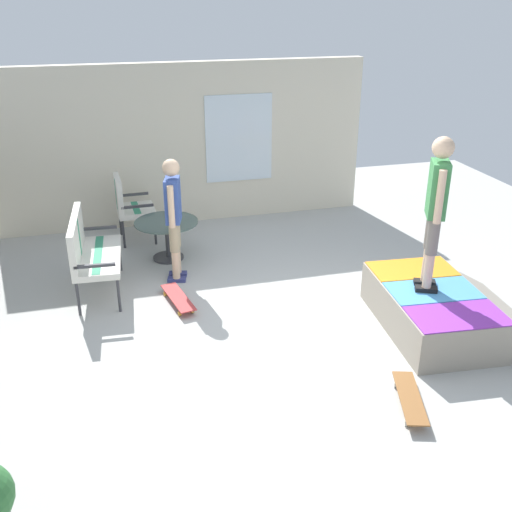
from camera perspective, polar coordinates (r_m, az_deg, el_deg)
name	(u,v)px	position (r m, az deg, el deg)	size (l,w,h in m)	color
ground_plane	(282,332)	(6.93, 2.49, -7.27)	(12.00, 12.00, 0.10)	#B2B2AD
house_facade	(184,145)	(9.78, -6.94, 10.54)	(0.23, 6.00, 2.56)	beige
skate_ramp	(433,309)	(7.08, 16.61, -4.86)	(1.85, 1.81, 0.49)	gray
patio_bench	(88,248)	(7.70, -15.80, 0.74)	(1.28, 0.63, 1.02)	#38383D
patio_chair_near_house	(128,203)	(9.23, -12.17, 5.01)	(0.64, 0.57, 1.02)	#38383D
patio_table	(167,232)	(8.55, -8.53, 2.25)	(0.90, 0.90, 0.57)	#38383D
person_watching	(173,212)	(7.72, -7.91, 4.22)	(0.47, 0.30, 1.64)	navy
person_skater	(436,203)	(6.61, 16.85, 4.86)	(0.45, 0.33, 1.72)	black
skateboard_by_bench	(178,298)	(7.41, -7.47, -4.00)	(0.82, 0.34, 0.10)	#B23838
skateboard_spare	(410,398)	(5.87, 14.51, -13.03)	(0.82, 0.43, 0.10)	brown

